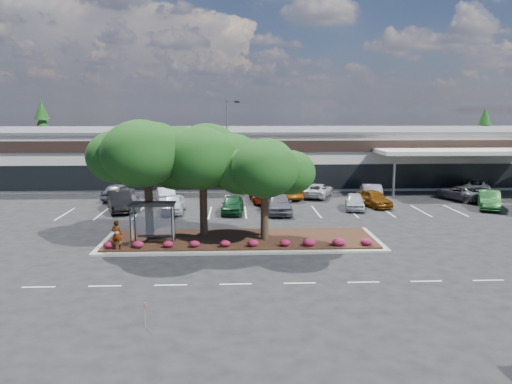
{
  "coord_description": "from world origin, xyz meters",
  "views": [
    {
      "loc": [
        -2.42,
        -27.63,
        8.52
      ],
      "look_at": [
        -0.85,
        8.27,
        2.6
      ],
      "focal_mm": 35.0,
      "sensor_mm": 36.0,
      "label": 1
    }
  ],
  "objects_px": {
    "survey_stake": "(145,312)",
    "car_0": "(120,201)",
    "light_pole": "(228,156)",
    "car_1": "(131,202)"
  },
  "relations": [
    {
      "from": "car_0",
      "to": "car_1",
      "type": "bearing_deg",
      "value": 12.41
    },
    {
      "from": "light_pole",
      "to": "car_0",
      "type": "height_order",
      "value": "light_pole"
    },
    {
      "from": "car_0",
      "to": "car_1",
      "type": "relative_size",
      "value": 1.3
    },
    {
      "from": "survey_stake",
      "to": "light_pole",
      "type": "bearing_deg",
      "value": 84.09
    },
    {
      "from": "light_pole",
      "to": "car_1",
      "type": "bearing_deg",
      "value": -150.83
    },
    {
      "from": "survey_stake",
      "to": "car_1",
      "type": "distance_m",
      "value": 24.58
    },
    {
      "from": "survey_stake",
      "to": "car_0",
      "type": "height_order",
      "value": "car_0"
    },
    {
      "from": "car_0",
      "to": "survey_stake",
      "type": "bearing_deg",
      "value": -93.33
    },
    {
      "from": "light_pole",
      "to": "car_0",
      "type": "relative_size",
      "value": 1.84
    },
    {
      "from": "car_1",
      "to": "car_0",
      "type": "bearing_deg",
      "value": -159.6
    }
  ]
}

